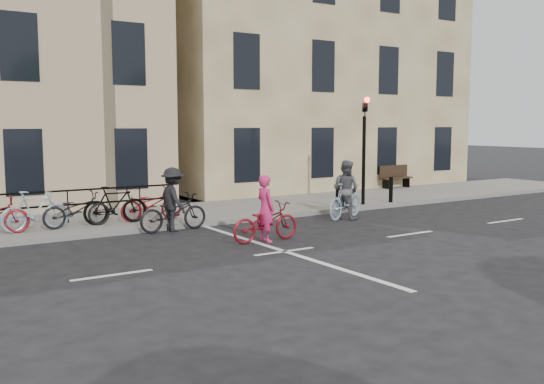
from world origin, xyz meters
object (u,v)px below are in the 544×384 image
traffic_light (364,137)px  bench (395,176)px  cyclist_dark (173,206)px  cyclist_grey (346,195)px  cyclist_pink (266,219)px

traffic_light → bench: bearing=35.2°
traffic_light → cyclist_dark: traffic_light is taller
cyclist_grey → cyclist_dark: size_ratio=0.98×
cyclist_dark → cyclist_pink: bearing=-155.3°
traffic_light → cyclist_pink: 6.94m
bench → cyclist_grey: (-6.74, -4.78, 0.05)m
cyclist_dark → traffic_light: bearing=-88.3°
cyclist_pink → cyclist_grey: (3.98, 1.71, 0.15)m
cyclist_grey → traffic_light: bearing=-75.4°
cyclist_pink → bench: bearing=-59.9°
traffic_light → cyclist_dark: bearing=-176.0°
bench → cyclist_grey: bearing=-144.7°
bench → cyclist_dark: size_ratio=0.81×
bench → cyclist_dark: (-12.04, -3.90, 0.01)m
traffic_light → cyclist_dark: size_ratio=1.98×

